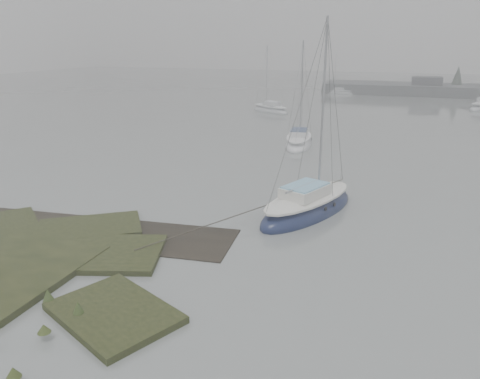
# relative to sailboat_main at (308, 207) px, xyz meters

# --- Properties ---
(ground) EXTENTS (160.00, 160.00, 0.00)m
(ground) POSITION_rel_sailboat_main_xyz_m (-3.92, 20.71, -0.28)
(ground) COLOR slate
(ground) RESTS_ON ground
(sailboat_main) EXTENTS (4.28, 6.63, 8.90)m
(sailboat_main) POSITION_rel_sailboat_main_xyz_m (0.00, 0.00, 0.00)
(sailboat_main) COLOR #121B3D
(sailboat_main) RESTS_ON ground
(sailboat_white) EXTENTS (2.57, 5.78, 7.88)m
(sailboat_white) POSITION_rel_sailboat_main_xyz_m (-3.44, 13.66, -0.03)
(sailboat_white) COLOR white
(sailboat_white) RESTS_ON ground
(sailboat_far_a) EXTENTS (5.28, 4.34, 7.36)m
(sailboat_far_a) POSITION_rel_sailboat_main_xyz_m (-9.95, 29.08, -0.05)
(sailboat_far_a) COLOR silver
(sailboat_far_a) RESTS_ON ground
(sailboat_far_c) EXTENTS (4.53, 2.22, 6.13)m
(sailboat_far_c) POSITION_rel_sailboat_main_xyz_m (-5.63, 49.07, -0.09)
(sailboat_far_c) COLOR #A9ADB3
(sailboat_far_c) RESTS_ON ground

